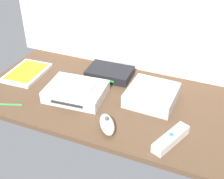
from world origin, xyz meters
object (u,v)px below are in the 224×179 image
object	(u,v)px
stylus_pen	(10,104)
mini_computer	(152,95)
remote_wand	(171,139)
remote_classic_pad	(76,84)
network_router	(110,73)
game_console	(76,92)
game_case	(27,73)
remote_nunchuk	(107,124)

from	to	relation	value
stylus_pen	mini_computer	bearing A→B (deg)	25.40
mini_computer	remote_wand	size ratio (longest dim) A/B	1.16
mini_computer	stylus_pen	bearing A→B (deg)	-154.60
stylus_pen	remote_classic_pad	bearing A→B (deg)	35.00
network_router	remote_classic_pad	distance (cm)	19.45
game_console	mini_computer	xyz separation A→B (cm)	(26.54, 8.09, 0.44)
game_case	game_console	bearing A→B (deg)	-15.94
network_router	remote_nunchuk	distance (cm)	32.95
game_case	remote_classic_pad	xyz separation A→B (cm)	(26.80, -6.44, 4.65)
game_case	network_router	world-z (taller)	network_router
remote_nunchuk	stylus_pen	bearing A→B (deg)	146.86
game_console	game_case	world-z (taller)	game_console
network_router	stylus_pen	bearing A→B (deg)	-130.69
remote_classic_pad	stylus_pen	world-z (taller)	remote_classic_pad
remote_nunchuk	remote_classic_pad	xyz separation A→B (cm)	(-17.78, 12.40, 3.37)
remote_wand	remote_classic_pad	bearing A→B (deg)	-173.73
game_console	remote_nunchuk	distance (cm)	21.78
game_case	network_router	xyz separation A→B (cm)	(32.46, 11.79, 0.94)
game_console	remote_classic_pad	world-z (taller)	remote_classic_pad
game_console	mini_computer	distance (cm)	27.75
game_case	stylus_pen	distance (cm)	21.42
mini_computer	remote_classic_pad	xyz separation A→B (cm)	(-26.46, -8.15, 2.77)
remote_nunchuk	remote_classic_pad	size ratio (longest dim) A/B	0.71
stylus_pen	game_case	bearing A→B (deg)	109.66
game_console	stylus_pen	bearing A→B (deg)	-149.58
game_console	stylus_pen	xyz separation A→B (cm)	(-19.52, -13.78, -1.85)
game_case	remote_classic_pad	world-z (taller)	remote_classic_pad
mini_computer	game_case	distance (cm)	53.32
network_router	remote_wand	size ratio (longest dim) A/B	1.23
game_console	remote_classic_pad	size ratio (longest dim) A/B	1.47
game_console	remote_nunchuk	bearing A→B (deg)	-39.70
mini_computer	remote_wand	world-z (taller)	mini_computer
game_console	remote_classic_pad	xyz separation A→B (cm)	(0.08, -0.06, 3.21)
remote_wand	remote_nunchuk	bearing A→B (deg)	-152.99
game_case	remote_classic_pad	size ratio (longest dim) A/B	1.29
network_router	remote_wand	xyz separation A→B (cm)	(32.32, -28.78, -0.19)
game_console	remote_classic_pad	distance (cm)	3.21
remote_nunchuk	remote_classic_pad	bearing A→B (deg)	109.95
mini_computer	game_console	bearing A→B (deg)	-163.05
remote_nunchuk	stylus_pen	world-z (taller)	remote_nunchuk
game_case	remote_wand	xyz separation A→B (cm)	(64.79, -16.99, 0.75)
network_router	remote_nunchuk	xyz separation A→B (cm)	(12.12, -30.63, 0.34)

